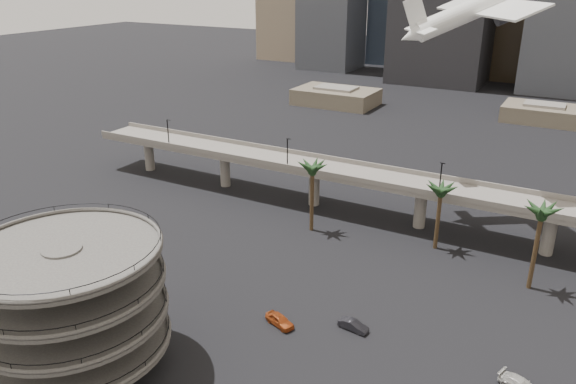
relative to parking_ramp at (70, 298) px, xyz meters
The scene contains 8 objects.
ground 16.79m from the parking_ramp, 17.10° to the left, with size 700.00×700.00×0.00m, color black.
parking_ramp is the anchor object (origin of this frame).
overpass 60.46m from the parking_ramp, 77.57° to the left, with size 130.00×9.30×14.70m.
palm_trees 55.67m from the parking_ramp, 60.95° to the left, with size 42.40×10.40×14.00m.
low_buildings 147.81m from the parking_ramp, 82.26° to the left, with size 135.00×27.50×6.80m.
airborne_jet 84.62m from the parking_ramp, 68.27° to the left, with size 29.12×28.16×16.20m.
car_a 27.10m from the parking_ramp, 48.99° to the left, with size 1.84×4.58×1.56m, color #A24117.
car_b 35.92m from the parking_ramp, 41.81° to the left, with size 1.46×4.19×1.38m, color black.
Camera 1 is at (35.93, -40.14, 45.13)m, focal length 35.00 mm.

